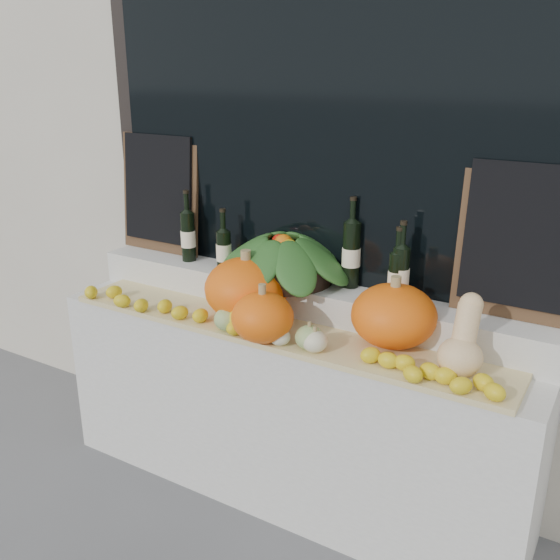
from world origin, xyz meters
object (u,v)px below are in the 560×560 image
at_px(pumpkin_left, 246,289).
at_px(pumpkin_right, 394,316).
at_px(butternut_squash, 463,345).
at_px(produce_bowl, 283,258).
at_px(wine_bottle_tall, 351,254).

bearing_deg(pumpkin_left, pumpkin_right, 5.83).
distance_m(pumpkin_right, butternut_squash, 0.33).
xyz_separation_m(pumpkin_left, pumpkin_right, (0.68, 0.07, -0.01)).
height_order(pumpkin_left, produce_bowl, produce_bowl).
bearing_deg(produce_bowl, butternut_squash, -15.14).
distance_m(pumpkin_left, produce_bowl, 0.24).
bearing_deg(wine_bottle_tall, pumpkin_right, -36.24).
bearing_deg(wine_bottle_tall, produce_bowl, -165.92).
xyz_separation_m(butternut_squash, produce_bowl, (-0.92, 0.25, 0.12)).
height_order(butternut_squash, wine_bottle_tall, wine_bottle_tall).
relative_size(butternut_squash, wine_bottle_tall, 0.72).
xyz_separation_m(pumpkin_right, wine_bottle_tall, (-0.30, 0.22, 0.16)).
height_order(pumpkin_right, butternut_squash, butternut_squash).
bearing_deg(pumpkin_left, produce_bowl, 71.30).
distance_m(pumpkin_right, wine_bottle_tall, 0.40).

